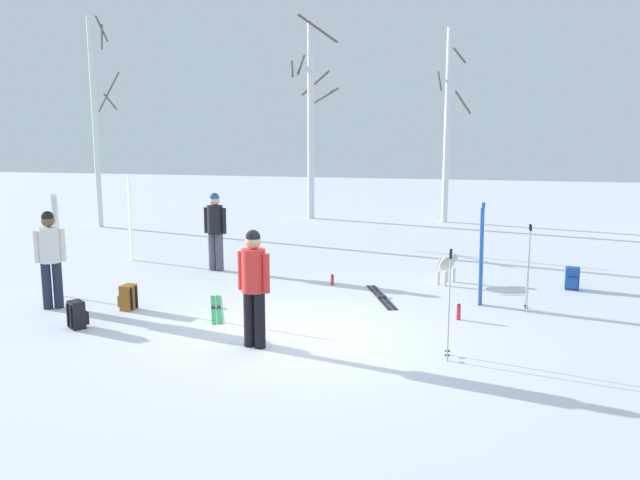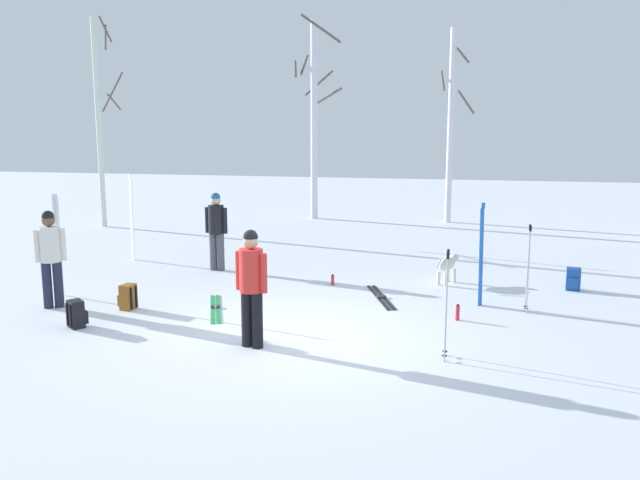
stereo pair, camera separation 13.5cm
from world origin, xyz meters
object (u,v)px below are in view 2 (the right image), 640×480
(person_0, at_px, (251,281))
(ski_poles_0, at_px, (446,302))
(dog, at_px, (448,265))
(backpack_0, at_px, (573,279))
(ski_pair_planted_2, at_px, (481,255))
(birch_tree_1, at_px, (314,116))
(person_2, at_px, (216,226))
(person_1, at_px, (50,253))
(ski_pair_lying_0, at_px, (381,297))
(ski_pair_lying_1, at_px, (215,308))
(backpack_1, at_px, (77,314))
(ski_pair_planted_1, at_px, (58,245))
(birch_tree_0, at_px, (100,120))
(water_bottle_0, at_px, (333,280))
(water_bottle_1, at_px, (458,313))
(birch_tree_2, at_px, (451,125))
(ski_pair_planted_0, at_px, (132,218))
(backpack_2, at_px, (128,297))
(ski_poles_1, at_px, (528,266))

(person_0, relative_size, ski_poles_0, 1.13)
(dog, height_order, backpack_0, dog)
(ski_pair_planted_2, bearing_deg, birch_tree_1, 117.99)
(person_2, bearing_deg, ski_pair_planted_2, -17.00)
(person_0, distance_m, person_1, 4.24)
(ski_pair_lying_0, relative_size, ski_pair_lying_1, 0.99)
(ski_pair_lying_0, relative_size, backpack_1, 3.87)
(ski_pair_planted_1, height_order, ski_poles_0, ski_pair_planted_1)
(ski_pair_planted_2, bearing_deg, birch_tree_0, 148.81)
(ski_pair_lying_1, relative_size, backpack_1, 3.91)
(person_1, relative_size, water_bottle_0, 7.88)
(ski_pair_lying_1, xyz_separation_m, birch_tree_0, (-6.91, 8.12, 3.31))
(person_1, xyz_separation_m, birch_tree_0, (-4.11, 8.66, 2.34))
(ski_pair_lying_1, height_order, water_bottle_1, water_bottle_1)
(dog, xyz_separation_m, ski_pair_lying_0, (-1.17, -1.40, -0.38))
(birch_tree_2, bearing_deg, person_1, -118.20)
(backpack_0, distance_m, backpack_1, 9.08)
(backpack_1, bearing_deg, ski_pair_lying_1, 40.35)
(person_2, distance_m, birch_tree_1, 8.78)
(person_1, height_order, ski_pair_planted_0, ski_pair_planted_0)
(ski_pair_lying_1, relative_size, birch_tree_2, 0.28)
(person_2, relative_size, birch_tree_0, 0.27)
(ski_pair_lying_0, bearing_deg, backpack_2, -157.45)
(water_bottle_1, bearing_deg, ski_pair_planted_0, 156.51)
(dog, distance_m, birch_tree_1, 10.27)
(ski_pair_planted_0, xyz_separation_m, birch_tree_1, (2.58, 7.80, 2.46))
(person_2, xyz_separation_m, birch_tree_2, (4.73, 8.49, 2.18))
(ski_pair_lying_0, bearing_deg, ski_poles_1, -7.93)
(backpack_0, bearing_deg, ski_poles_1, -120.08)
(ski_poles_0, relative_size, backpack_2, 3.44)
(water_bottle_1, bearing_deg, person_2, 152.86)
(backpack_1, bearing_deg, backpack_2, 76.63)
(person_0, xyz_separation_m, ski_poles_1, (4.01, 2.78, -0.18))
(birch_tree_2, bearing_deg, backpack_2, -113.36)
(ski_pair_planted_0, bearing_deg, ski_pair_lying_1, -45.57)
(dog, height_order, backpack_1, dog)
(backpack_1, relative_size, backpack_2, 1.00)
(ski_pair_planted_0, height_order, water_bottle_1, ski_pair_planted_0)
(backpack_0, bearing_deg, ski_poles_0, -117.43)
(dog, bearing_deg, backpack_1, -142.78)
(ski_pair_planted_2, xyz_separation_m, backpack_0, (1.79, 1.56, -0.70))
(ski_poles_1, bearing_deg, dog, 128.29)
(backpack_1, bearing_deg, person_1, 138.28)
(water_bottle_1, distance_m, birch_tree_1, 12.64)
(ski_pair_planted_1, bearing_deg, ski_pair_planted_2, 7.24)
(ski_pair_planted_0, bearing_deg, ski_poles_1, -16.03)
(water_bottle_0, distance_m, birch_tree_2, 9.97)
(backpack_0, bearing_deg, person_2, 178.79)
(water_bottle_0, distance_m, birch_tree_0, 10.93)
(birch_tree_0, xyz_separation_m, birch_tree_1, (6.02, 3.23, 0.15))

